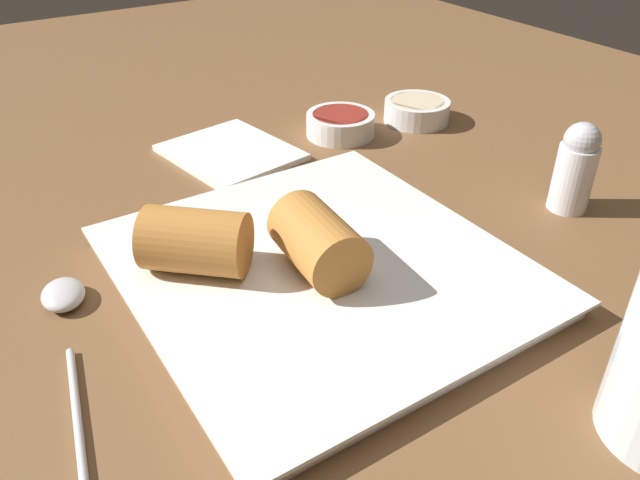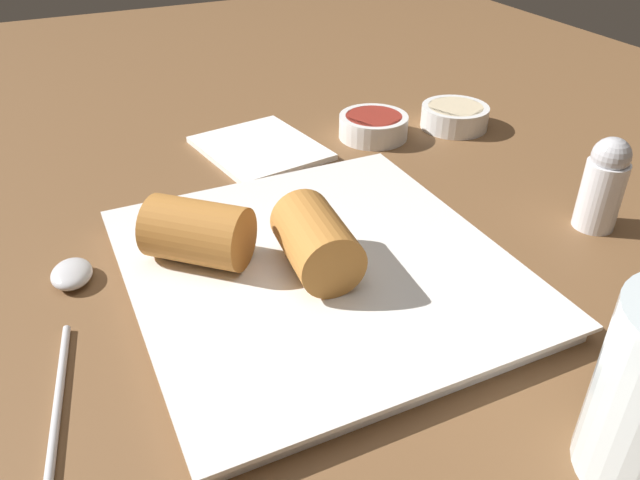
{
  "view_description": "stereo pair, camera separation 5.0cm",
  "coord_description": "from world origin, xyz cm",
  "px_view_note": "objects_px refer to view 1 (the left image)",
  "views": [
    {
      "loc": [
        32.47,
        -19.99,
        29.37
      ],
      "look_at": [
        1.43,
        0.11,
        5.34
      ],
      "focal_mm": 35.0,
      "sensor_mm": 36.0,
      "label": 1
    },
    {
      "loc": [
        34.89,
        -15.62,
        29.37
      ],
      "look_at": [
        1.43,
        0.11,
        5.34
      ],
      "focal_mm": 35.0,
      "sensor_mm": 36.0,
      "label": 2
    }
  ],
  "objects_px": {
    "serving_plate": "(320,270)",
    "spoon": "(65,313)",
    "dipping_bowl_near": "(340,124)",
    "napkin": "(230,152)",
    "salt_shaker": "(576,167)",
    "dipping_bowl_far": "(417,110)"
  },
  "relations": [
    {
      "from": "serving_plate",
      "to": "spoon",
      "type": "xyz_separation_m",
      "value": [
        -0.05,
        -0.17,
        -0.0
      ]
    },
    {
      "from": "dipping_bowl_near",
      "to": "napkin",
      "type": "distance_m",
      "value": 0.12
    },
    {
      "from": "serving_plate",
      "to": "salt_shaker",
      "type": "relative_size",
      "value": 3.56
    },
    {
      "from": "dipping_bowl_near",
      "to": "napkin",
      "type": "xyz_separation_m",
      "value": [
        -0.02,
        -0.12,
        -0.01
      ]
    },
    {
      "from": "dipping_bowl_near",
      "to": "salt_shaker",
      "type": "distance_m",
      "value": 0.25
    },
    {
      "from": "dipping_bowl_near",
      "to": "spoon",
      "type": "relative_size",
      "value": 0.37
    },
    {
      "from": "dipping_bowl_near",
      "to": "salt_shaker",
      "type": "relative_size",
      "value": 0.93
    },
    {
      "from": "dipping_bowl_near",
      "to": "salt_shaker",
      "type": "height_order",
      "value": "salt_shaker"
    },
    {
      "from": "napkin",
      "to": "serving_plate",
      "type": "bearing_deg",
      "value": -9.49
    },
    {
      "from": "salt_shaker",
      "to": "napkin",
      "type": "bearing_deg",
      "value": -142.18
    },
    {
      "from": "dipping_bowl_far",
      "to": "napkin",
      "type": "distance_m",
      "value": 0.22
    },
    {
      "from": "spoon",
      "to": "salt_shaker",
      "type": "xyz_separation_m",
      "value": [
        0.08,
        0.41,
        0.03
      ]
    },
    {
      "from": "serving_plate",
      "to": "napkin",
      "type": "xyz_separation_m",
      "value": [
        -0.23,
        0.04,
        -0.0
      ]
    },
    {
      "from": "serving_plate",
      "to": "dipping_bowl_near",
      "type": "bearing_deg",
      "value": 142.26
    },
    {
      "from": "serving_plate",
      "to": "napkin",
      "type": "bearing_deg",
      "value": 170.51
    },
    {
      "from": "dipping_bowl_near",
      "to": "dipping_bowl_far",
      "type": "xyz_separation_m",
      "value": [
        0.01,
        0.1,
        0.0
      ]
    },
    {
      "from": "serving_plate",
      "to": "salt_shaker",
      "type": "xyz_separation_m",
      "value": [
        0.03,
        0.24,
        0.03
      ]
    },
    {
      "from": "serving_plate",
      "to": "spoon",
      "type": "height_order",
      "value": "serving_plate"
    },
    {
      "from": "salt_shaker",
      "to": "spoon",
      "type": "bearing_deg",
      "value": -101.53
    },
    {
      "from": "dipping_bowl_near",
      "to": "salt_shaker",
      "type": "bearing_deg",
      "value": 17.83
    },
    {
      "from": "dipping_bowl_far",
      "to": "salt_shaker",
      "type": "relative_size",
      "value": 0.93
    },
    {
      "from": "dipping_bowl_far",
      "to": "napkin",
      "type": "height_order",
      "value": "dipping_bowl_far"
    }
  ]
}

